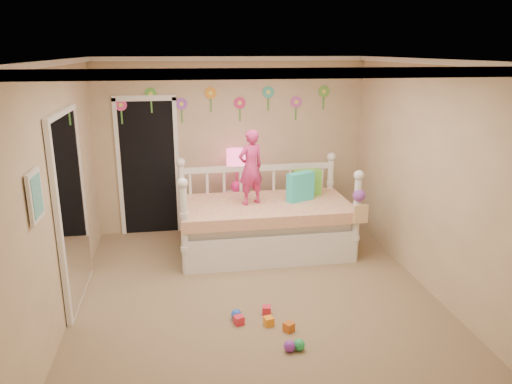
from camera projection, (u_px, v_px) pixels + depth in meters
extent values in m
cube|color=#7F684C|center=(256.00, 295.00, 5.56)|extent=(4.00, 4.50, 0.01)
cube|color=white|center=(256.00, 60.00, 4.82)|extent=(4.00, 4.50, 0.01)
cube|color=tan|center=(232.00, 146.00, 7.32)|extent=(4.00, 0.01, 2.60)
cube|color=tan|center=(59.00, 194.00, 4.89)|extent=(0.01, 4.50, 2.60)
cube|color=tan|center=(430.00, 178.00, 5.50)|extent=(0.01, 4.50, 2.60)
cube|color=#29D0B5|center=(300.00, 187.00, 6.63)|extent=(0.41, 0.30, 0.39)
cube|color=#68C83D|center=(307.00, 182.00, 6.89)|extent=(0.39, 0.15, 0.37)
imported|color=#D22F77|center=(251.00, 167.00, 6.40)|extent=(0.43, 0.37, 1.00)
cube|color=white|center=(237.00, 213.00, 7.33)|extent=(0.41, 0.33, 0.65)
sphere|color=#E81E7E|center=(237.00, 187.00, 7.22)|extent=(0.18, 0.18, 0.18)
cylinder|color=#E81E7E|center=(237.00, 174.00, 7.16)|extent=(0.03, 0.03, 0.37)
cylinder|color=#FF4C89|center=(237.00, 159.00, 7.10)|extent=(0.30, 0.30, 0.28)
cube|color=black|center=(148.00, 166.00, 7.19)|extent=(0.90, 0.04, 2.07)
cube|color=white|center=(72.00, 208.00, 5.25)|extent=(0.07, 1.30, 2.10)
cube|color=white|center=(35.00, 196.00, 3.97)|extent=(0.05, 0.34, 0.42)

